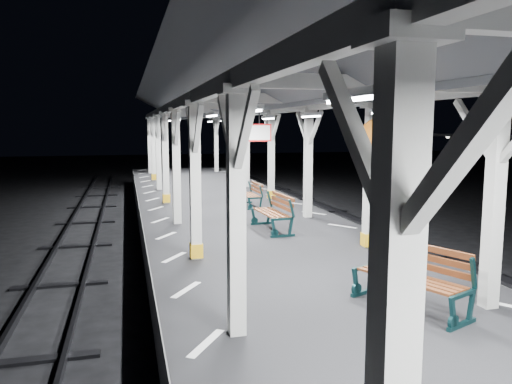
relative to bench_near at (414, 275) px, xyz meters
name	(u,v)px	position (x,y,z in m)	size (l,w,h in m)	color
ground	(319,331)	(-0.86, 1.72, -1.52)	(120.00, 120.00, 0.00)	black
platform	(319,305)	(-0.86, 1.72, -1.02)	(6.00, 50.00, 1.00)	black
hazard_stripes_left	(186,290)	(-3.31, 1.72, -0.52)	(1.00, 48.00, 0.01)	silver
hazard_stripes_right	(436,269)	(1.59, 1.72, -0.52)	(1.00, 48.00, 0.01)	silver
track_left	(29,358)	(-5.86, 1.72, -1.44)	(2.20, 60.00, 0.16)	#2D2D33
canopy	(323,82)	(-0.86, 1.71, 3.04)	(5.40, 49.00, 4.65)	silver
bench_near	(414,275)	(0.00, 0.00, 0.00)	(1.30, 1.92, 0.98)	#0E2D30
bench_mid	(275,211)	(-0.40, 6.09, 0.00)	(0.76, 1.83, 0.97)	#0E2D30
bench_far	(252,194)	(0.00, 10.21, -0.09)	(0.60, 1.52, 0.82)	#0E2D30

